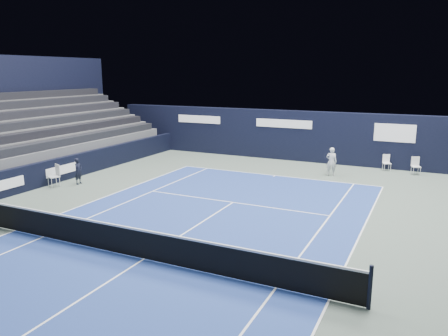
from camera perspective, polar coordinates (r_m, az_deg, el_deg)
The scene contains 12 objects.
ground at distance 14.95m, azimuth -5.90°, elevation -8.95°, with size 48.00×48.00×0.00m, color #4A584E.
court_surface at distance 13.42m, azimuth -10.44°, elevation -11.65°, with size 10.97×23.77×0.01m, color navy.
folding_chair_back_a at distance 26.24m, azimuth 20.46°, elevation 0.83°, with size 0.52×0.51×0.91m.
folding_chair_back_b at distance 25.75m, azimuth 23.75°, elevation 0.43°, with size 0.55×0.54×0.97m.
line_judge_chair at distance 22.58m, azimuth -21.16°, elevation -0.74°, with size 0.62×0.61×1.09m.
line_judge at distance 22.71m, azimuth -18.49°, elevation -0.39°, with size 0.47×0.31×1.30m, color black.
court_markings at distance 13.42m, azimuth -10.44°, elevation -11.62°, with size 11.03×23.83×0.00m.
tennis_net at distance 13.23m, azimuth -10.52°, elevation -9.65°, with size 12.90×0.10×1.10m.
back_sponsor_wall at distance 27.61m, azimuth 9.93°, elevation 4.15°, with size 26.00×0.63×3.10m.
side_barrier_left at distance 23.60m, azimuth -20.77°, elevation -0.21°, with size 0.33×22.00×1.20m.
spectator_stand at distance 26.84m, azimuth -25.05°, elevation 3.80°, with size 6.00×18.00×6.40m.
tennis_player at distance 24.00m, azimuth 13.84°, elevation 0.84°, with size 0.60×0.83×1.53m.
Camera 1 is at (7.35, -9.84, 5.43)m, focal length 35.00 mm.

